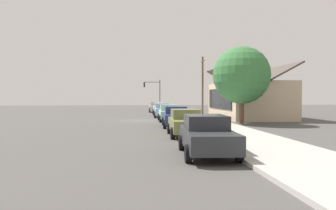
% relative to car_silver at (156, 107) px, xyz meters
% --- Properties ---
extents(ground_plane, '(120.00, 120.00, 0.00)m').
position_rel_car_silver_xyz_m(ground_plane, '(17.78, -2.67, -0.82)').
color(ground_plane, '#4C4947').
extents(sidewalk_curb, '(60.00, 4.20, 0.16)m').
position_rel_car_silver_xyz_m(sidewalk_curb, '(17.78, 2.93, -0.74)').
color(sidewalk_curb, '#B2AFA8').
rests_on(sidewalk_curb, ground).
extents(car_silver, '(4.70, 2.14, 1.59)m').
position_rel_car_silver_xyz_m(car_silver, '(0.00, 0.00, 0.00)').
color(car_silver, silver).
rests_on(car_silver, ground).
extents(car_ivory, '(4.80, 2.13, 1.59)m').
position_rel_car_silver_xyz_m(car_ivory, '(6.57, 0.21, -0.00)').
color(car_ivory, silver).
rests_on(car_ivory, ground).
extents(car_skyblue, '(4.70, 2.07, 1.59)m').
position_rel_car_silver_xyz_m(car_skyblue, '(12.74, 0.04, -0.00)').
color(car_skyblue, '#8CB7E0').
rests_on(car_skyblue, ground).
extents(car_seafoam, '(4.58, 2.15, 1.59)m').
position_rel_car_silver_xyz_m(car_seafoam, '(19.06, 0.23, -0.00)').
color(car_seafoam, '#9ED1BC').
rests_on(car_seafoam, ground).
extents(car_navy, '(4.92, 2.26, 1.59)m').
position_rel_car_silver_xyz_m(car_navy, '(24.98, 0.16, 0.00)').
color(car_navy, navy).
rests_on(car_navy, ground).
extents(car_olive, '(4.67, 2.12, 1.59)m').
position_rel_car_silver_xyz_m(car_olive, '(31.09, 0.04, -0.00)').
color(car_olive, olive).
rests_on(car_olive, ground).
extents(car_charcoal, '(4.68, 2.23, 1.59)m').
position_rel_car_silver_xyz_m(car_charcoal, '(37.67, -0.06, -0.00)').
color(car_charcoal, '#2D3035').
rests_on(car_charcoal, ground).
extents(storefront_building, '(12.73, 6.60, 5.70)m').
position_rel_car_silver_xyz_m(storefront_building, '(15.02, 9.32, 1.27)').
color(storefront_building, '#CCB293').
rests_on(storefront_building, ground).
extents(shade_tree, '(4.95, 4.95, 6.70)m').
position_rel_car_silver_xyz_m(shade_tree, '(22.82, 6.14, 3.40)').
color(shade_tree, brown).
rests_on(shade_tree, ground).
extents(traffic_light_main, '(0.37, 2.79, 5.20)m').
position_rel_car_silver_xyz_m(traffic_light_main, '(-4.48, -0.13, 2.67)').
color(traffic_light_main, '#383833').
rests_on(traffic_light_main, ground).
extents(utility_pole_wooden, '(1.80, 0.24, 7.50)m').
position_rel_car_silver_xyz_m(utility_pole_wooden, '(8.72, 5.53, 3.11)').
color(utility_pole_wooden, brown).
rests_on(utility_pole_wooden, ground).
extents(fire_hydrant_red, '(0.22, 0.22, 0.71)m').
position_rel_car_silver_xyz_m(fire_hydrant_red, '(17.65, 1.53, -0.32)').
color(fire_hydrant_red, red).
rests_on(fire_hydrant_red, sidewalk_curb).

